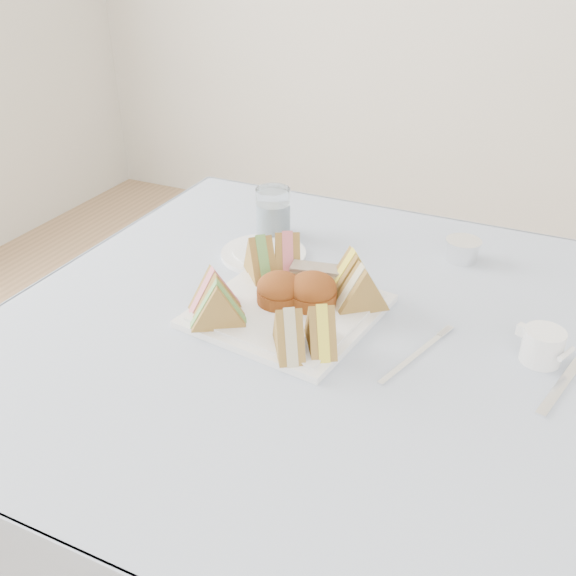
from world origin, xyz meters
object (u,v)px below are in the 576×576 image
at_px(water_glass, 273,213).
at_px(creamer_jug, 543,346).
at_px(table, 311,484).
at_px(serving_plate, 288,311).

bearing_deg(water_glass, creamer_jug, -21.73).
xyz_separation_m(table, water_glass, (-0.21, 0.27, 0.43)).
xyz_separation_m(serving_plate, water_glass, (-0.16, 0.26, 0.05)).
bearing_deg(serving_plate, water_glass, 128.48).
height_order(table, creamer_jug, creamer_jug).
xyz_separation_m(table, serving_plate, (-0.05, 0.00, 0.38)).
height_order(table, water_glass, water_glass).
bearing_deg(water_glass, serving_plate, -59.27).
distance_m(serving_plate, creamer_jug, 0.40).
bearing_deg(table, water_glass, 127.76).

